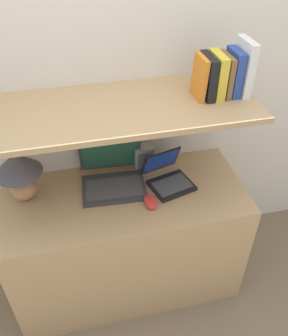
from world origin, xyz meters
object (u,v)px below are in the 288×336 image
at_px(table_lamp, 18,170).
at_px(book_white, 244,67).
at_px(router_box, 143,157).
at_px(book_yellow, 217,75).
at_px(laptop_small, 168,178).
at_px(book_orange, 200,77).
at_px(book_blue, 234,72).
at_px(book_black, 207,77).
at_px(laptop_large, 113,176).
at_px(computer_mouse, 150,202).
at_px(book_brown, 225,75).

height_order(table_lamp, book_white, book_white).
distance_m(router_box, book_yellow, 0.63).
bearing_deg(laptop_small, book_orange, 11.55).
height_order(book_white, book_blue, book_white).
bearing_deg(book_black, laptop_large, 175.65).
height_order(book_blue, book_orange, book_blue).
relative_size(book_white, book_orange, 1.29).
height_order(table_lamp, computer_mouse, table_lamp).
bearing_deg(book_yellow, laptop_large, 176.05).
relative_size(computer_mouse, router_box, 0.77).
height_order(laptop_large, book_orange, book_orange).
distance_m(laptop_large, book_black, 0.72).
height_order(laptop_large, book_white, book_white).
xyz_separation_m(computer_mouse, book_white, (0.49, 0.17, 0.61)).
relative_size(computer_mouse, book_brown, 0.60).
bearing_deg(table_lamp, book_black, -1.79).
bearing_deg(laptop_small, book_black, 9.10).
relative_size(table_lamp, computer_mouse, 2.48).
bearing_deg(table_lamp, laptop_large, 0.79).
xyz_separation_m(book_brown, book_black, (-0.09, 0.00, 0.00)).
xyz_separation_m(router_box, book_orange, (0.24, -0.13, 0.52)).
height_order(laptop_small, computer_mouse, laptop_small).
bearing_deg(book_white, table_lamp, 178.49).
height_order(laptop_small, book_yellow, book_yellow).
height_order(laptop_small, book_black, book_black).
relative_size(laptop_small, computer_mouse, 2.52).
xyz_separation_m(book_blue, book_orange, (-0.17, -0.00, -0.01)).
xyz_separation_m(book_white, book_yellow, (-0.13, 0.00, -0.03)).
distance_m(computer_mouse, book_yellow, 0.70).
bearing_deg(book_blue, laptop_small, -174.80).
relative_size(router_box, book_orange, 0.76).
height_order(laptop_small, book_white, book_white).
bearing_deg(router_box, book_brown, -19.99).
relative_size(table_lamp, laptop_large, 0.81).
bearing_deg(book_orange, computer_mouse, -147.97).
xyz_separation_m(table_lamp, book_yellow, (0.99, -0.03, 0.42)).
distance_m(book_white, book_brown, 0.09).
height_order(computer_mouse, book_brown, book_brown).
bearing_deg(table_lamp, computer_mouse, -17.58).
bearing_deg(book_brown, table_lamp, 178.37).
bearing_deg(computer_mouse, book_orange, 32.03).
bearing_deg(book_brown, computer_mouse, -156.96).
distance_m(laptop_large, book_orange, 0.70).
bearing_deg(book_yellow, laptop_small, -172.83).
relative_size(router_box, book_brown, 0.78).
bearing_deg(book_brown, router_box, 160.01).
xyz_separation_m(laptop_large, computer_mouse, (0.16, -0.21, -0.03)).
height_order(laptop_large, book_yellow, book_yellow).
relative_size(computer_mouse, book_white, 0.45).
xyz_separation_m(table_lamp, book_blue, (1.07, -0.03, 0.42)).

